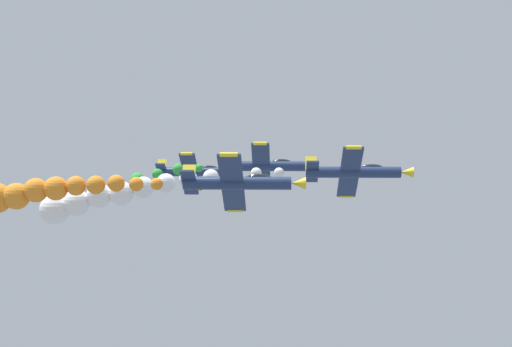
# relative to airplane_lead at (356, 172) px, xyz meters

# --- Properties ---
(airplane_lead) EXTENTS (8.17, 10.35, 5.57)m
(airplane_lead) POSITION_rel_airplane_lead_xyz_m (0.00, 0.00, 0.00)
(airplane_lead) COLOR navy
(smoke_trail_lead) EXTENTS (2.95, 24.04, 5.73)m
(smoke_trail_lead) POSITION_rel_airplane_lead_xyz_m (-0.06, -23.77, -2.38)
(smoke_trail_lead) COLOR white
(airplane_left_inner) EXTENTS (8.09, 10.35, 5.69)m
(airplane_left_inner) POSITION_rel_airplane_lead_xyz_m (-8.77, -8.78, 0.20)
(airplane_left_inner) COLOR navy
(smoke_trail_left_inner) EXTENTS (2.24, 15.17, 5.85)m
(smoke_trail_left_inner) POSITION_rel_airplane_lead_xyz_m (-9.01, -26.21, -2.74)
(smoke_trail_left_inner) COLOR green
(airplane_right_inner) EXTENTS (8.15, 10.35, 5.62)m
(airplane_right_inner) POSITION_rel_airplane_lead_xyz_m (10.01, -10.64, -0.42)
(airplane_right_inner) COLOR navy
(smoke_trail_right_inner) EXTENTS (3.04, 17.39, 3.65)m
(smoke_trail_right_inner) POSITION_rel_airplane_lead_xyz_m (9.51, -28.94, -1.47)
(smoke_trail_right_inner) COLOR orange
(airplane_left_outer) EXTENTS (8.32, 10.35, 5.34)m
(airplane_left_outer) POSITION_rel_airplane_lead_xyz_m (-19.05, -17.82, -0.96)
(airplane_left_outer) COLOR navy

